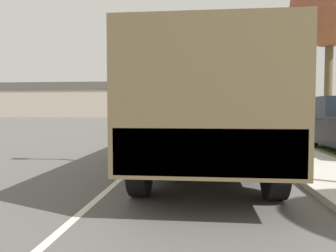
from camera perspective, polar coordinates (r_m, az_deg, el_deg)
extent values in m
plane|color=#565451|center=(37.51, 3.29, 0.80)|extent=(180.00, 180.00, 0.00)
cube|color=silver|center=(37.51, 3.29, 0.80)|extent=(0.12, 120.00, 0.00)
cube|color=beige|center=(37.57, 10.17, 0.85)|extent=(1.80, 120.00, 0.12)
cube|color=olive|center=(38.15, 16.77, 0.73)|extent=(7.00, 120.00, 0.02)
cube|color=#474C38|center=(10.87, 6.30, 3.82)|extent=(2.51, 2.24, 2.08)
cube|color=brown|center=(6.88, 6.53, 4.25)|extent=(2.51, 5.75, 2.08)
cube|color=#474C38|center=(4.09, 6.90, -4.60)|extent=(2.38, 0.10, 0.60)
cube|color=red|center=(4.14, -6.20, -1.72)|extent=(0.12, 0.06, 0.12)
cube|color=red|center=(4.18, 19.93, -1.85)|extent=(0.12, 0.06, 0.12)
cylinder|color=black|center=(10.85, 0.43, -1.81)|extent=(0.30, 1.13, 1.13)
cylinder|color=black|center=(10.86, 12.10, -1.87)|extent=(0.30, 1.13, 1.13)
cylinder|color=black|center=(5.62, -4.78, -6.39)|extent=(0.30, 1.13, 1.13)
cylinder|color=black|center=(5.65, 17.96, -6.49)|extent=(0.30, 1.13, 1.13)
cylinder|color=black|center=(7.30, -2.26, -4.19)|extent=(0.30, 1.13, 1.13)
cylinder|color=black|center=(7.32, 15.14, -4.27)|extent=(0.30, 1.13, 1.13)
cube|color=navy|center=(21.70, -2.59, 0.39)|extent=(1.88, 4.64, 0.59)
cube|color=black|center=(21.77, -2.56, 2.02)|extent=(1.65, 2.09, 0.63)
cylinder|color=black|center=(23.30, -4.09, 0.20)|extent=(0.20, 0.64, 0.64)
cylinder|color=black|center=(23.07, 0.01, 0.18)|extent=(0.20, 0.64, 0.64)
cylinder|color=black|center=(20.39, -5.54, -0.22)|extent=(0.20, 0.64, 0.64)
cylinder|color=black|center=(20.12, -0.85, -0.25)|extent=(0.20, 0.64, 0.64)
cube|color=maroon|center=(33.20, 6.07, 1.29)|extent=(1.76, 4.29, 0.57)
cube|color=black|center=(33.27, 6.08, 2.31)|extent=(1.55, 1.93, 0.61)
cylinder|color=black|center=(34.58, 4.77, 1.13)|extent=(0.20, 0.64, 0.64)
cylinder|color=black|center=(34.59, 7.36, 1.12)|extent=(0.20, 0.64, 0.64)
cylinder|color=black|center=(31.84, 4.67, 0.96)|extent=(0.20, 0.64, 0.64)
cylinder|color=black|center=(31.84, 7.49, 0.95)|extent=(0.20, 0.64, 0.64)
cylinder|color=black|center=(13.69, 23.87, -1.74)|extent=(0.24, 0.76, 0.76)
cylinder|color=brown|center=(17.99, 26.14, 6.60)|extent=(0.38, 0.38, 5.34)
sphere|color=brown|center=(18.61, 26.42, 18.09)|extent=(3.80, 3.80, 3.80)
cube|color=#B2A893|center=(61.62, -17.88, 3.70)|extent=(19.51, 9.66, 4.64)
cube|color=#514C47|center=(61.73, -17.93, 6.40)|extent=(20.29, 10.05, 1.16)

